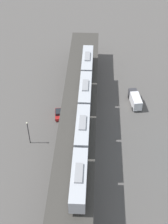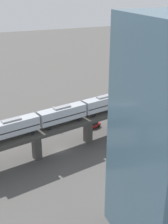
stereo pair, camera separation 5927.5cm
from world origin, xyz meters
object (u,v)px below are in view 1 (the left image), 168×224
Objects in this scene: subway_train at (84,109)px; street_car_white at (70,97)px; delivery_truck at (135,99)px; street_car_red at (59,114)px; street_lamp at (28,131)px.

street_car_white is (7.98, -13.96, -9.57)m from subway_train.
subway_train reaches higher than delivery_truck.
subway_train reaches higher than street_car_red.
street_car_white is 0.63× the size of delivery_truck.
street_lamp is (22.26, 21.18, 2.35)m from delivery_truck.
delivery_truck is 1.08× the size of street_lamp.
subway_train reaches higher than street_car_white.
subway_train is at bearing 59.90° from delivery_truck.
subway_train is 14.56m from street_car_red.
street_lamp is at bearing 76.23° from street_car_white.
delivery_truck is at bearing -136.42° from street_lamp.
street_lamp is at bearing 18.83° from subway_train.
street_car_red is at bearing 83.56° from street_car_white.
street_lamp is at bearing 43.58° from delivery_truck.
subway_train is 18.71m from street_car_white.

